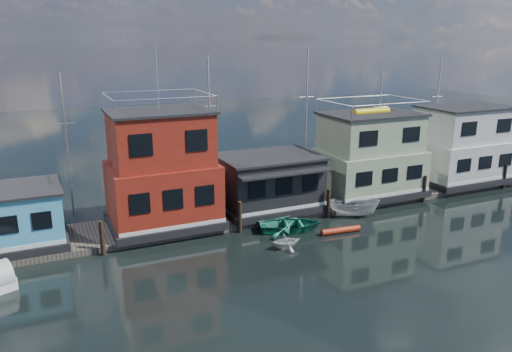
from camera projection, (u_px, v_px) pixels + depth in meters
name	position (u px, v px, depth m)	size (l,w,h in m)	color
ground	(370.00, 278.00, 27.44)	(160.00, 160.00, 0.00)	black
dock	(274.00, 209.00, 37.94)	(48.00, 5.00, 0.40)	#595147
houseboat_blue	(9.00, 218.00, 30.32)	(6.40, 4.90, 3.66)	black
houseboat_red	(162.00, 172.00, 33.55)	(7.40, 5.90, 11.86)	black
houseboat_dark	(269.00, 182.00, 37.14)	(7.40, 6.10, 4.06)	black
houseboat_green	(369.00, 156.00, 40.40)	(8.40, 5.90, 7.03)	black
houseboat_white	(461.00, 146.00, 44.34)	(8.40, 5.90, 6.66)	black
pilings	(288.00, 210.00, 35.11)	(42.28, 0.28, 2.20)	#2D2116
background_masts	(294.00, 123.00, 43.66)	(36.40, 0.16, 12.00)	silver
dinghy_teal	(291.00, 224.00, 34.15)	(3.14, 4.40, 0.91)	#238069
motorboat	(354.00, 208.00, 36.73)	(1.38, 3.66, 1.41)	silver
dinghy_white	(286.00, 241.00, 31.22)	(1.68, 1.94, 1.02)	silver
red_kayak	(341.00, 230.00, 33.76)	(0.42, 0.42, 2.84)	#AE2B12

